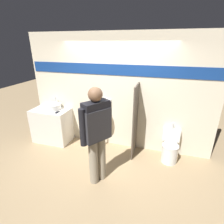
{
  "coord_description": "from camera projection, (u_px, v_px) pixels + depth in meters",
  "views": [
    {
      "loc": [
        1.03,
        -3.23,
        2.45
      ],
      "look_at": [
        0.0,
        0.17,
        1.05
      ],
      "focal_mm": 28.0,
      "sensor_mm": 36.0,
      "label": 1
    }
  ],
  "objects": [
    {
      "name": "person_in_vest",
      "position": [
        96.0,
        131.0,
        3.0
      ],
      "size": [
        0.46,
        0.55,
        1.82
      ],
      "rotation": [
        0.0,
        0.0,
        0.99
      ],
      "color": "gray",
      "rests_on": "ground_plane"
    },
    {
      "name": "toilet",
      "position": [
        170.0,
        148.0,
        3.84
      ],
      "size": [
        0.38,
        0.52,
        0.84
      ],
      "color": "white",
      "rests_on": "ground_plane"
    },
    {
      "name": "urinal_near_counter",
      "position": [
        103.0,
        116.0,
        4.2
      ],
      "size": [
        0.36,
        0.33,
        1.24
      ],
      "color": "silver",
      "rests_on": "ground_plane"
    },
    {
      "name": "ground_plane",
      "position": [
        110.0,
        157.0,
        4.05
      ],
      "size": [
        16.0,
        16.0,
        0.0
      ],
      "primitive_type": "plane",
      "color": "#997F5B"
    },
    {
      "name": "cell_phone",
      "position": [
        57.0,
        112.0,
        4.25
      ],
      "size": [
        0.07,
        0.14,
        0.01
      ],
      "color": "black",
      "rests_on": "sink_counter"
    },
    {
      "name": "divider_near_counter",
      "position": [
        135.0,
        122.0,
        3.87
      ],
      "size": [
        0.03,
        0.56,
        1.66
      ],
      "color": "#4C4238",
      "rests_on": "ground_plane"
    },
    {
      "name": "sink_basin",
      "position": [
        53.0,
        107.0,
        4.44
      ],
      "size": [
        0.42,
        0.42,
        0.28
      ],
      "color": "white",
      "rests_on": "sink_counter"
    },
    {
      "name": "sink_counter",
      "position": [
        52.0,
        125.0,
        4.59
      ],
      "size": [
        0.95,
        0.57,
        0.88
      ],
      "color": "silver",
      "rests_on": "ground_plane"
    },
    {
      "name": "display_wall",
      "position": [
        117.0,
        93.0,
        4.08
      ],
      "size": [
        4.41,
        0.07,
        2.7
      ],
      "color": "beige",
      "rests_on": "ground_plane"
    }
  ]
}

